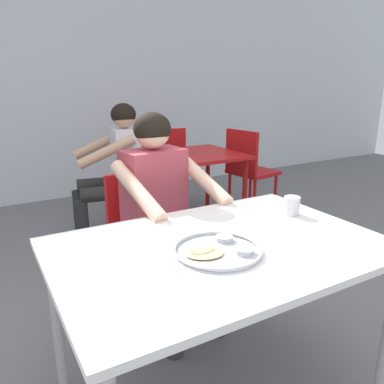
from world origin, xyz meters
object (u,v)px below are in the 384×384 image
at_px(table_foreground, 220,260).
at_px(chair_red_right, 248,166).
at_px(table_background_red, 197,163).
at_px(chair_foreground, 145,231).
at_px(diner_foreground, 163,203).
at_px(drinking_cup, 292,205).
at_px(chair_red_far, 164,162).
at_px(thali_tray, 218,250).
at_px(chair_red_left, 139,187).
at_px(patron_background, 115,162).

relative_size(table_foreground, chair_red_right, 1.45).
relative_size(table_foreground, table_background_red, 1.70).
distance_m(chair_foreground, diner_foreground, 0.32).
distance_m(drinking_cup, chair_red_right, 2.14).
distance_m(table_background_red, chair_red_far, 0.66).
relative_size(drinking_cup, table_background_red, 0.12).
xyz_separation_m(drinking_cup, chair_red_far, (0.48, 2.40, -0.28)).
distance_m(table_foreground, table_background_red, 2.12).
xyz_separation_m(thali_tray, chair_red_left, (0.46, 1.93, -0.29)).
relative_size(chair_red_left, patron_background, 0.67).
height_order(table_foreground, chair_red_left, chair_red_left).
height_order(diner_foreground, table_background_red, diner_foreground).
bearing_deg(diner_foreground, drinking_cup, -52.54).
distance_m(thali_tray, chair_red_right, 2.60).
distance_m(table_foreground, diner_foreground, 0.68).
distance_m(drinking_cup, table_background_red, 1.83).
xyz_separation_m(diner_foreground, patron_background, (0.14, 1.22, -0.00)).
xyz_separation_m(chair_red_far, patron_background, (-0.76, -0.63, 0.20)).
bearing_deg(chair_red_far, table_background_red, -87.22).
bearing_deg(chair_foreground, drinking_cup, -60.01).
bearing_deg(chair_foreground, chair_red_far, 60.53).
xyz_separation_m(thali_tray, table_background_red, (1.05, 1.93, -0.14)).
bearing_deg(diner_foreground, thali_tray, -99.26).
relative_size(thali_tray, chair_red_right, 0.38).
xyz_separation_m(table_foreground, thali_tray, (-0.05, -0.06, 0.08)).
relative_size(chair_red_left, chair_red_far, 0.90).
bearing_deg(table_background_red, thali_tray, -118.51).
xyz_separation_m(diner_foreground, chair_red_right, (1.56, 1.24, -0.20)).
xyz_separation_m(table_background_red, chair_red_left, (-0.59, -0.00, -0.15)).
height_order(drinking_cup, chair_foreground, drinking_cup).
bearing_deg(chair_red_left, table_background_red, 0.09).
height_order(table_foreground, diner_foreground, diner_foreground).
bearing_deg(drinking_cup, table_background_red, 73.87).
relative_size(table_foreground, patron_background, 1.09).
bearing_deg(chair_red_left, diner_foreground, -105.72).
bearing_deg(table_background_red, chair_red_left, -179.91).
bearing_deg(table_foreground, chair_foreground, 87.04).
relative_size(diner_foreground, table_background_red, 1.58).
bearing_deg(chair_red_left, chair_red_far, 49.16).
bearing_deg(chair_red_left, patron_background, 175.44).
bearing_deg(thali_tray, diner_foreground, 80.74).
relative_size(chair_foreground, diner_foreground, 0.69).
xyz_separation_m(drinking_cup, diner_foreground, (-0.42, 0.55, -0.08)).
bearing_deg(patron_background, diner_foreground, -96.44).
bearing_deg(chair_red_left, drinking_cup, -87.22).
relative_size(drinking_cup, chair_red_far, 0.10).
bearing_deg(chair_foreground, chair_red_right, 32.78).
bearing_deg(patron_background, thali_tray, -97.51).
bearing_deg(thali_tray, drinking_cup, 18.20).
bearing_deg(chair_foreground, table_background_red, 45.88).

